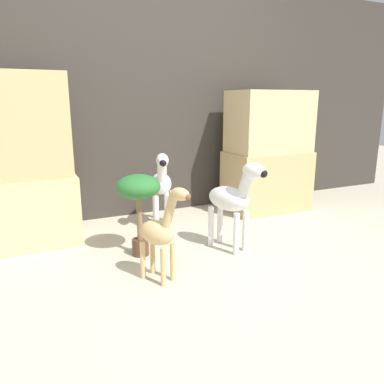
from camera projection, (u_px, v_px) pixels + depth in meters
ground_plane at (234, 282)px, 2.28m from camera, size 14.00×14.00×0.00m
wall_back at (143, 98)px, 3.49m from camera, size 6.40×0.08×2.20m
rock_pillar_left at (17, 165)px, 2.76m from camera, size 0.81×0.48×1.28m
rock_pillar_right at (268, 153)px, 3.70m from camera, size 0.81×0.48×1.17m
zebra_right at (233, 198)px, 2.70m from camera, size 0.29×0.50×0.67m
zebra_left at (161, 183)px, 3.19m from camera, size 0.27×0.50×0.67m
giraffe_figurine at (160, 231)px, 2.24m from camera, size 0.27×0.37×0.61m
potted_palm_front at (139, 193)px, 2.58m from camera, size 0.31×0.31×0.59m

